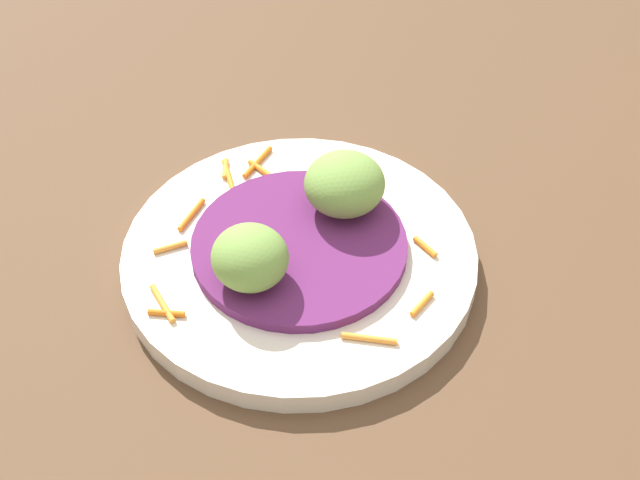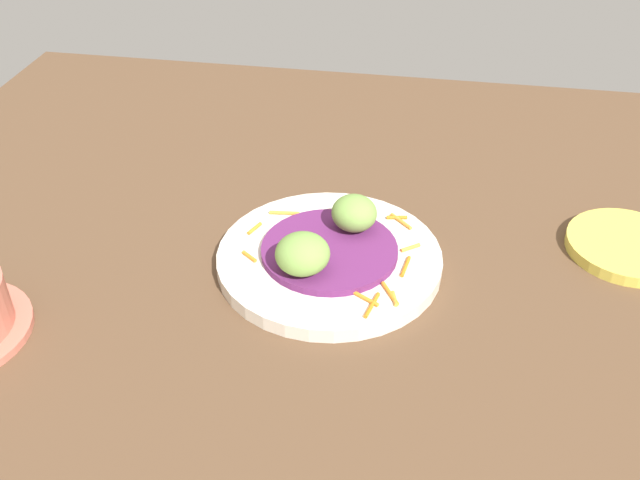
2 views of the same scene
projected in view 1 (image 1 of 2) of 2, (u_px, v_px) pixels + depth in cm
name	position (u px, v px, depth cm)	size (l,w,h in cm)	color
table_surface	(360.00, 243.00, 63.72)	(110.00, 110.00, 2.00)	brown
main_plate	(300.00, 258.00, 60.19)	(23.77, 23.77, 1.59)	silver
cabbage_bed	(299.00, 246.00, 59.35)	(14.40, 14.40, 0.79)	#60235B
carrot_garnish	(257.00, 233.00, 60.48)	(17.76, 18.81, 0.40)	orange
guac_scoop_left	(250.00, 257.00, 55.40)	(4.83, 4.94, 3.83)	#759E47
guac_scoop_center	(344.00, 186.00, 59.97)	(5.51, 5.44, 3.97)	#759E47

